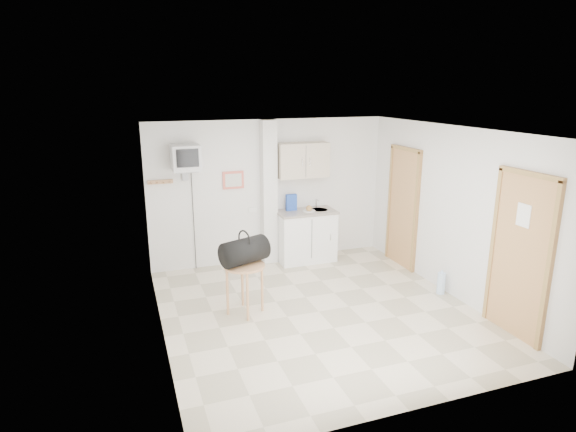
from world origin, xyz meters
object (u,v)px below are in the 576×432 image
object	(u,v)px
crt_television	(186,158)
duffel_bag	(245,251)
water_bottle	(441,283)
round_table	(244,272)

from	to	relation	value
crt_television	duffel_bag	distance (m)	2.03
duffel_bag	water_bottle	world-z (taller)	duffel_bag
round_table	water_bottle	world-z (taller)	round_table
crt_television	duffel_bag	world-z (taller)	crt_television
round_table	water_bottle	xyz separation A→B (m)	(2.95, -0.36, -0.43)
round_table	duffel_bag	xyz separation A→B (m)	(0.02, 0.04, 0.29)
crt_television	water_bottle	bearing A→B (deg)	-31.13
crt_television	water_bottle	world-z (taller)	crt_television
duffel_bag	water_bottle	distance (m)	3.05
round_table	duffel_bag	world-z (taller)	duffel_bag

